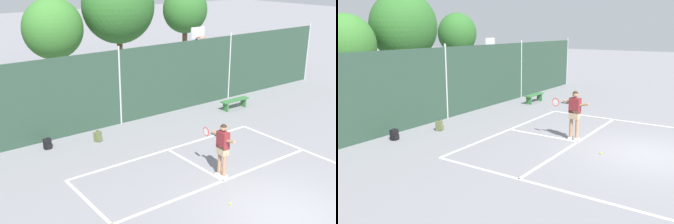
% 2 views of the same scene
% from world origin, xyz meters
% --- Properties ---
extents(ground_plane, '(120.00, 120.00, 0.00)m').
position_xyz_m(ground_plane, '(0.00, 0.00, 0.00)').
color(ground_plane, gray).
extents(court_markings, '(8.30, 11.10, 0.01)m').
position_xyz_m(court_markings, '(0.00, 0.65, 0.00)').
color(court_markings, white).
rests_on(court_markings, ground).
extents(chainlink_fence, '(26.09, 0.09, 3.43)m').
position_xyz_m(chainlink_fence, '(-0.00, 9.00, 1.64)').
color(chainlink_fence, '#284233').
rests_on(chainlink_fence, ground).
extents(basketball_hoop, '(0.90, 0.67, 3.55)m').
position_xyz_m(basketball_hoop, '(5.90, 10.90, 2.31)').
color(basketball_hoop, '#284CB2').
rests_on(basketball_hoop, ground).
extents(treeline_backdrop, '(25.70, 4.29, 6.58)m').
position_xyz_m(treeline_backdrop, '(-2.41, 17.21, 3.92)').
color(treeline_backdrop, brown).
rests_on(treeline_backdrop, ground).
extents(tennis_player, '(0.28, 1.44, 1.85)m').
position_xyz_m(tennis_player, '(0.14, 2.73, 1.11)').
color(tennis_player, silver).
rests_on(tennis_player, ground).
extents(tennis_ball, '(0.07, 0.07, 0.07)m').
position_xyz_m(tennis_ball, '(-0.83, 1.31, 0.03)').
color(tennis_ball, '#CCE033').
rests_on(tennis_ball, ground).
extents(backpack_black, '(0.28, 0.25, 0.46)m').
position_xyz_m(backpack_black, '(-3.63, 8.28, 0.19)').
color(backpack_black, black).
rests_on(backpack_black, ground).
extents(backpack_olive, '(0.31, 0.29, 0.46)m').
position_xyz_m(backpack_olive, '(-1.75, 7.80, 0.19)').
color(backpack_olive, '#566038').
rests_on(backpack_olive, ground).
extents(courtside_bench, '(1.60, 0.36, 0.48)m').
position_xyz_m(courtside_bench, '(5.46, 7.46, 0.36)').
color(courtside_bench, '#336B38').
rests_on(courtside_bench, ground).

